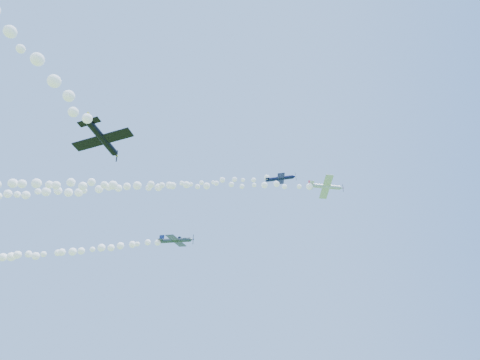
# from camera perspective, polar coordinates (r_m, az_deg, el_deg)

# --- Properties ---
(plane_white) EXTENTS (7.78, 8.20, 3.02)m
(plane_white) POSITION_cam_1_polar(r_m,az_deg,el_deg) (88.61, 12.13, -0.91)
(plane_white) COLOR silver
(smoke_trail_white) EXTENTS (84.63, 16.90, 3.22)m
(smoke_trail_white) POSITION_cam_1_polar(r_m,az_deg,el_deg) (89.63, -17.27, -0.67)
(smoke_trail_white) COLOR white
(plane_navy) EXTENTS (7.37, 7.37, 2.54)m
(plane_navy) POSITION_cam_1_polar(r_m,az_deg,el_deg) (91.02, 5.79, 0.24)
(plane_navy) COLOR #0B1033
(smoke_trail_navy) EXTENTS (73.98, 6.18, 2.86)m
(smoke_trail_navy) POSITION_cam_1_polar(r_m,az_deg,el_deg) (98.23, -17.68, -1.14)
(smoke_trail_navy) COLOR white
(plane_grey) EXTENTS (8.18, 8.51, 2.81)m
(plane_grey) POSITION_cam_1_polar(r_m,az_deg,el_deg) (89.44, -9.05, -8.46)
(plane_grey) COLOR #333E4A
(smoke_trail_grey) EXTENTS (69.73, 6.90, 3.56)m
(smoke_trail_grey) POSITION_cam_1_polar(r_m,az_deg,el_deg) (107.67, -28.39, -9.52)
(smoke_trail_grey) COLOR white
(plane_black) EXTENTS (7.95, 7.50, 2.43)m
(plane_black) POSITION_cam_1_polar(r_m,az_deg,el_deg) (53.95, -18.95, 5.57)
(plane_black) COLOR black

